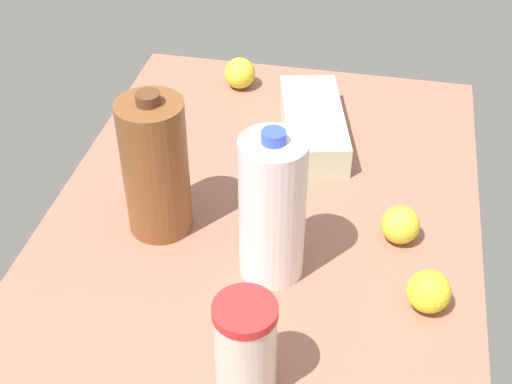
{
  "coord_description": "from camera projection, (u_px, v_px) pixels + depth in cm",
  "views": [
    {
      "loc": [
        -88.46,
        -18.07,
        85.85
      ],
      "look_at": [
        0.0,
        0.0,
        13.0
      ],
      "focal_mm": 50.0,
      "sensor_mm": 36.0,
      "label": 1
    }
  ],
  "objects": [
    {
      "name": "tumbler_cup",
      "position": [
        246.0,
        348.0,
        0.94
      ],
      "size": [
        8.5,
        8.5,
        16.1
      ],
      "color": "silver",
      "rests_on": "countertop"
    },
    {
      "name": "lemon_loose",
      "position": [
        240.0,
        73.0,
        1.59
      ],
      "size": [
        6.93,
        6.93,
        6.93
      ],
      "primitive_type": "sphere",
      "color": "yellow",
      "rests_on": "countertop"
    },
    {
      "name": "countertop",
      "position": [
        256.0,
        244.0,
        1.23
      ],
      "size": [
        120.0,
        76.0,
        3.0
      ],
      "primitive_type": "cube",
      "color": "#97614F",
      "rests_on": "ground"
    },
    {
      "name": "lemon_beside_bowl",
      "position": [
        429.0,
        291.0,
        1.08
      ],
      "size": [
        6.7,
        6.7,
        6.7
      ],
      "primitive_type": "sphere",
      "color": "yellow",
      "rests_on": "countertop"
    },
    {
      "name": "lemon_by_jug",
      "position": [
        400.0,
        225.0,
        1.2
      ],
      "size": [
        6.6,
        6.6,
        6.6
      ],
      "primitive_type": "sphere",
      "color": "yellow",
      "rests_on": "countertop"
    },
    {
      "name": "milk_jug",
      "position": [
        272.0,
        209.0,
        1.09
      ],
      "size": [
        10.33,
        10.33,
        26.89
      ],
      "color": "white",
      "rests_on": "countertop"
    },
    {
      "name": "egg_carton",
      "position": [
        313.0,
        124.0,
        1.44
      ],
      "size": [
        30.1,
        17.96,
        6.39
      ],
      "primitive_type": "cube",
      "rotation": [
        0.0,
        0.0,
        0.24
      ],
      "color": "beige",
      "rests_on": "countertop"
    },
    {
      "name": "chocolate_milk_jug",
      "position": [
        156.0,
        167.0,
        1.17
      ],
      "size": [
        11.02,
        11.02,
        26.53
      ],
      "color": "brown",
      "rests_on": "countertop"
    }
  ]
}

